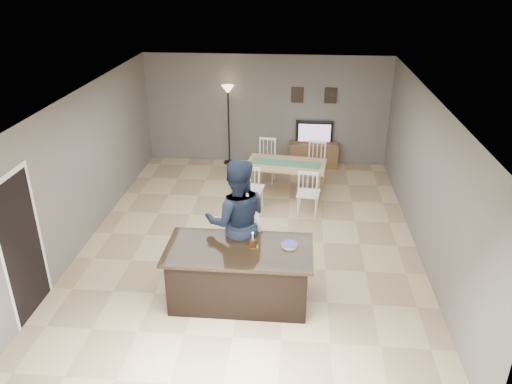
# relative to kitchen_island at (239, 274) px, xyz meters

# --- Properties ---
(floor) EXTENTS (8.00, 8.00, 0.00)m
(floor) POSITION_rel_kitchen_island_xyz_m (0.00, 1.80, -0.45)
(floor) COLOR tan
(floor) RESTS_ON ground
(room_shell) EXTENTS (8.00, 8.00, 8.00)m
(room_shell) POSITION_rel_kitchen_island_xyz_m (0.00, 1.80, 1.22)
(room_shell) COLOR slate
(room_shell) RESTS_ON floor
(kitchen_island) EXTENTS (2.15, 1.10, 0.90)m
(kitchen_island) POSITION_rel_kitchen_island_xyz_m (0.00, 0.00, 0.00)
(kitchen_island) COLOR black
(kitchen_island) RESTS_ON floor
(tv_console) EXTENTS (1.20, 0.40, 0.60)m
(tv_console) POSITION_rel_kitchen_island_xyz_m (1.20, 5.57, -0.15)
(tv_console) COLOR brown
(tv_console) RESTS_ON floor
(television) EXTENTS (0.91, 0.12, 0.53)m
(television) POSITION_rel_kitchen_island_xyz_m (1.20, 5.64, 0.41)
(television) COLOR black
(television) RESTS_ON tv_console
(tv_screen_glow) EXTENTS (0.78, 0.00, 0.78)m
(tv_screen_glow) POSITION_rel_kitchen_island_xyz_m (1.20, 5.56, 0.42)
(tv_screen_glow) COLOR #E05318
(tv_screen_glow) RESTS_ON tv_console
(picture_frames) EXTENTS (1.10, 0.02, 0.38)m
(picture_frames) POSITION_rel_kitchen_island_xyz_m (1.15, 5.78, 1.30)
(picture_frames) COLOR black
(picture_frames) RESTS_ON room_shell
(doorway) EXTENTS (0.00, 2.10, 2.65)m
(doorway) POSITION_rel_kitchen_island_xyz_m (-2.99, -0.50, 0.80)
(doorway) COLOR black
(doorway) RESTS_ON floor
(woman) EXTENTS (0.59, 0.41, 1.54)m
(woman) POSITION_rel_kitchen_island_xyz_m (0.06, 0.55, 0.32)
(woman) COLOR #B4B5B9
(woman) RESTS_ON floor
(man) EXTENTS (1.10, 0.92, 2.06)m
(man) POSITION_rel_kitchen_island_xyz_m (-0.10, 0.58, 0.57)
(man) COLOR #161F31
(man) RESTS_ON floor
(birthday_cake) EXTENTS (0.16, 0.16, 0.24)m
(birthday_cake) POSITION_rel_kitchen_island_xyz_m (0.20, 0.07, 0.50)
(birthday_cake) COLOR gold
(birthday_cake) RESTS_ON kitchen_island
(plate_stack) EXTENTS (0.25, 0.25, 0.04)m
(plate_stack) POSITION_rel_kitchen_island_xyz_m (0.73, 0.13, 0.47)
(plate_stack) COLOR white
(plate_stack) RESTS_ON kitchen_island
(dining_table) EXTENTS (1.80, 2.06, 1.02)m
(dining_table) POSITION_rel_kitchen_island_xyz_m (0.56, 3.70, 0.19)
(dining_table) COLOR tan
(dining_table) RESTS_ON floor
(floor_lamp) EXTENTS (0.30, 0.30, 1.99)m
(floor_lamp) POSITION_rel_kitchen_island_xyz_m (-0.92, 5.59, 1.09)
(floor_lamp) COLOR black
(floor_lamp) RESTS_ON floor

